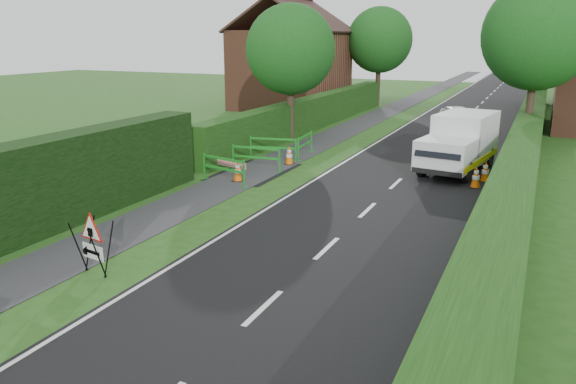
% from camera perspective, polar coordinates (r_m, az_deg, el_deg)
% --- Properties ---
extents(ground, '(120.00, 120.00, 0.00)m').
position_cam_1_polar(ground, '(11.76, -15.96, -11.03)').
color(ground, '#234E16').
rests_on(ground, ground).
extents(road_surface, '(6.00, 90.00, 0.02)m').
position_cam_1_polar(road_surface, '(43.40, 18.52, 8.00)').
color(road_surface, black).
rests_on(road_surface, ground).
extents(footpath, '(2.00, 90.00, 0.02)m').
position_cam_1_polar(footpath, '(44.32, 11.38, 8.64)').
color(footpath, '#2D2D30').
rests_on(footpath, ground).
extents(hedge_west_far, '(1.00, 24.00, 1.80)m').
position_cam_1_polar(hedge_west_far, '(32.61, 2.52, 6.51)').
color(hedge_west_far, '#14380F').
rests_on(hedge_west_far, ground).
extents(hedge_east, '(1.20, 50.00, 1.50)m').
position_cam_1_polar(hedge_east, '(24.41, 22.64, 2.21)').
color(hedge_east, '#14380F').
rests_on(hedge_east, ground).
extents(house_west, '(7.50, 7.40, 7.88)m').
position_cam_1_polar(house_west, '(41.59, 0.29, 12.50)').
color(house_west, brown).
rests_on(house_west, ground).
extents(tree_nw, '(4.40, 4.40, 6.70)m').
position_cam_1_polar(tree_nw, '(28.37, 0.26, 14.26)').
color(tree_nw, '#2D2116').
rests_on(tree_nw, ground).
extents(tree_ne, '(5.20, 5.20, 7.79)m').
position_cam_1_polar(tree_ne, '(29.86, 24.06, 14.36)').
color(tree_ne, '#2D2116').
rests_on(tree_ne, ground).
extents(tree_fw, '(4.80, 4.80, 7.24)m').
position_cam_1_polar(tree_fw, '(43.45, 9.29, 14.99)').
color(tree_fw, '#2D2116').
rests_on(tree_fw, ground).
extents(tree_fe, '(4.20, 4.20, 6.33)m').
position_cam_1_polar(tree_fe, '(45.87, 24.39, 13.11)').
color(tree_fe, '#2D2116').
rests_on(tree_fe, ground).
extents(triangle_sign, '(0.98, 0.98, 1.23)m').
position_cam_1_polar(triangle_sign, '(13.08, -19.42, -4.49)').
color(triangle_sign, black).
rests_on(triangle_sign, ground).
extents(works_van, '(2.60, 5.07, 2.21)m').
position_cam_1_polar(works_van, '(22.95, 17.06, 4.93)').
color(works_van, silver).
rests_on(works_van, ground).
extents(traffic_cone_0, '(0.38, 0.38, 0.79)m').
position_cam_1_polar(traffic_cone_0, '(20.65, 18.56, 1.46)').
color(traffic_cone_0, black).
rests_on(traffic_cone_0, ground).
extents(traffic_cone_1, '(0.38, 0.38, 0.79)m').
position_cam_1_polar(traffic_cone_1, '(21.62, 19.42, 1.99)').
color(traffic_cone_1, black).
rests_on(traffic_cone_1, ground).
extents(traffic_cone_2, '(0.38, 0.38, 0.79)m').
position_cam_1_polar(traffic_cone_2, '(24.98, 18.39, 3.82)').
color(traffic_cone_2, black).
rests_on(traffic_cone_2, ground).
extents(traffic_cone_3, '(0.38, 0.38, 0.79)m').
position_cam_1_polar(traffic_cone_3, '(20.55, -5.14, 2.15)').
color(traffic_cone_3, black).
rests_on(traffic_cone_3, ground).
extents(traffic_cone_4, '(0.38, 0.38, 0.79)m').
position_cam_1_polar(traffic_cone_4, '(23.18, 0.13, 3.76)').
color(traffic_cone_4, black).
rests_on(traffic_cone_4, ground).
extents(ped_barrier_0, '(2.08, 0.84, 1.00)m').
position_cam_1_polar(ped_barrier_0, '(20.20, -6.58, 2.57)').
color(ped_barrier_0, '#18861E').
rests_on(ped_barrier_0, ground).
extents(ped_barrier_1, '(2.08, 0.47, 1.00)m').
position_cam_1_polar(ped_barrier_1, '(22.05, -3.28, 3.75)').
color(ped_barrier_1, '#18861E').
rests_on(ped_barrier_1, ground).
extents(ped_barrier_2, '(2.09, 0.73, 1.00)m').
position_cam_1_polar(ped_barrier_2, '(23.97, -1.53, 4.73)').
color(ped_barrier_2, '#18861E').
rests_on(ped_barrier_2, ground).
extents(ped_barrier_3, '(0.57, 2.09, 1.00)m').
position_cam_1_polar(ped_barrier_3, '(24.71, 1.76, 5.06)').
color(ped_barrier_3, '#18861E').
rests_on(ped_barrier_3, ground).
extents(redwhite_plank, '(1.47, 0.40, 0.25)m').
position_cam_1_polar(redwhite_plank, '(21.55, -5.74, 1.70)').
color(redwhite_plank, red).
rests_on(redwhite_plank, ground).
extents(hatchback_car, '(2.96, 4.14, 1.31)m').
position_cam_1_polar(hatchback_car, '(33.60, 16.89, 7.25)').
color(hatchback_car, white).
rests_on(hatchback_car, ground).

